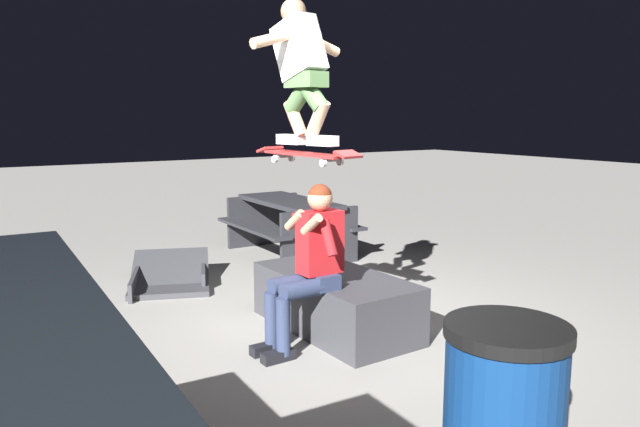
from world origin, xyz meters
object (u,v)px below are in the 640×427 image
(ledge_box_main, at_px, (335,301))
(picnic_table_back, at_px, (289,218))
(person_sitting_on_ledge, at_px, (309,259))
(trash_bin, at_px, (503,425))
(skateboard, at_px, (306,154))
(skater_airborne, at_px, (301,65))
(kicker_ramp, at_px, (170,279))

(ledge_box_main, height_order, picnic_table_back, picnic_table_back)
(person_sitting_on_ledge, height_order, picnic_table_back, person_sitting_on_ledge)
(ledge_box_main, xyz_separation_m, person_sitting_on_ledge, (-0.26, 0.43, 0.49))
(picnic_table_back, distance_m, trash_bin, 5.52)
(skateboard, relative_size, picnic_table_back, 0.61)
(skater_airborne, height_order, trash_bin, skater_airborne)
(ledge_box_main, bearing_deg, skater_airborne, 105.37)
(skateboard, height_order, trash_bin, skateboard)
(ledge_box_main, xyz_separation_m, trash_bin, (-2.52, 0.79, 0.23))
(picnic_table_back, bearing_deg, skateboard, 152.79)
(person_sitting_on_ledge, xyz_separation_m, trash_bin, (-2.26, 0.36, -0.26))
(ledge_box_main, distance_m, picnic_table_back, 2.89)
(skater_airborne, bearing_deg, picnic_table_back, -27.85)
(kicker_ramp, bearing_deg, picnic_table_back, -72.77)
(skater_airborne, bearing_deg, kicker_ramp, 9.57)
(person_sitting_on_ledge, height_order, skateboard, skateboard)
(skateboard, bearing_deg, person_sitting_on_ledge, 157.24)
(skateboard, xyz_separation_m, trash_bin, (-2.35, 0.40, -1.07))
(skateboard, height_order, picnic_table_back, skateboard)
(skateboard, distance_m, kicker_ramp, 2.74)
(ledge_box_main, relative_size, person_sitting_on_ledge, 1.19)
(skater_airborne, bearing_deg, ledge_box_main, -74.63)
(picnic_table_back, xyz_separation_m, trash_bin, (-5.19, 1.86, -0.02))
(skateboard, distance_m, skater_airborne, 0.69)
(kicker_ramp, xyz_separation_m, picnic_table_back, (0.57, -1.84, 0.43))
(ledge_box_main, distance_m, kicker_ramp, 2.25)
(person_sitting_on_ledge, height_order, trash_bin, person_sitting_on_ledge)
(skater_airborne, height_order, kicker_ramp, skater_airborne)
(kicker_ramp, bearing_deg, skater_airborne, -170.43)
(ledge_box_main, relative_size, trash_bin, 1.66)
(ledge_box_main, height_order, kicker_ramp, ledge_box_main)
(kicker_ramp, distance_m, trash_bin, 4.64)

